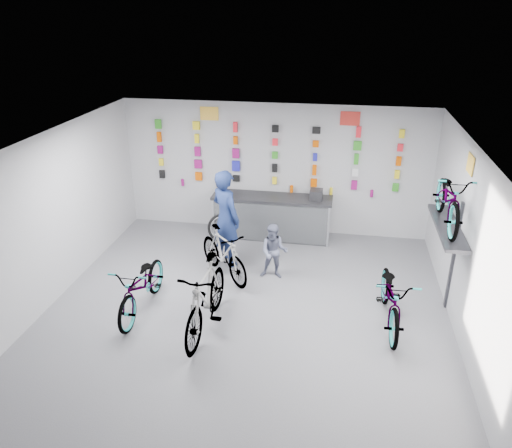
% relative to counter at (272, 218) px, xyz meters
% --- Properties ---
extents(floor, '(8.00, 8.00, 0.00)m').
position_rel_counter_xyz_m(floor, '(0.00, -3.54, -0.49)').
color(floor, '#525157').
rests_on(floor, ground).
extents(ceiling, '(8.00, 8.00, 0.00)m').
position_rel_counter_xyz_m(ceiling, '(0.00, -3.54, 2.51)').
color(ceiling, white).
rests_on(ceiling, wall_back).
extents(wall_back, '(7.00, 0.00, 7.00)m').
position_rel_counter_xyz_m(wall_back, '(0.00, 0.46, 1.01)').
color(wall_back, '#A8A8AB').
rests_on(wall_back, floor).
extents(wall_left, '(0.00, 8.00, 8.00)m').
position_rel_counter_xyz_m(wall_left, '(-3.50, -3.54, 1.01)').
color(wall_left, '#A8A8AB').
rests_on(wall_left, floor).
extents(wall_right, '(0.00, 8.00, 8.00)m').
position_rel_counter_xyz_m(wall_right, '(3.50, -3.54, 1.01)').
color(wall_right, '#A8A8AB').
rests_on(wall_right, floor).
extents(counter, '(2.70, 0.66, 1.00)m').
position_rel_counter_xyz_m(counter, '(0.00, 0.00, 0.00)').
color(counter, black).
rests_on(counter, floor).
extents(merch_wall, '(5.54, 0.08, 1.57)m').
position_rel_counter_xyz_m(merch_wall, '(-0.08, 0.39, 1.30)').
color(merch_wall, black).
rests_on(merch_wall, wall_back).
extents(wall_bracket, '(0.39, 1.90, 2.00)m').
position_rel_counter_xyz_m(wall_bracket, '(3.33, -2.34, 0.98)').
color(wall_bracket, '#333338').
rests_on(wall_bracket, wall_right).
extents(sign_left, '(0.42, 0.02, 0.30)m').
position_rel_counter_xyz_m(sign_left, '(-1.50, 0.44, 2.23)').
color(sign_left, yellow).
rests_on(sign_left, wall_back).
extents(sign_right, '(0.42, 0.02, 0.30)m').
position_rel_counter_xyz_m(sign_right, '(1.60, 0.44, 2.23)').
color(sign_right, red).
rests_on(sign_right, wall_back).
extents(sign_side, '(0.02, 0.40, 0.30)m').
position_rel_counter_xyz_m(sign_side, '(3.48, -2.34, 2.16)').
color(sign_side, yellow).
rests_on(sign_side, wall_right).
extents(bike_left, '(0.69, 1.91, 1.00)m').
position_rel_counter_xyz_m(bike_left, '(-1.78, -3.37, 0.01)').
color(bike_left, gray).
rests_on(bike_left, floor).
extents(bike_center, '(0.67, 2.07, 1.23)m').
position_rel_counter_xyz_m(bike_center, '(-0.54, -3.73, 0.13)').
color(bike_center, gray).
rests_on(bike_center, floor).
extents(bike_right, '(0.77, 1.98, 1.03)m').
position_rel_counter_xyz_m(bike_right, '(2.45, -3.03, 0.03)').
color(bike_right, gray).
rests_on(bike_right, floor).
extents(bike_service, '(1.51, 1.55, 1.01)m').
position_rel_counter_xyz_m(bike_service, '(-0.66, -1.96, 0.02)').
color(bike_service, gray).
rests_on(bike_service, floor).
extents(bike_wall, '(0.63, 1.80, 0.95)m').
position_rel_counter_xyz_m(bike_wall, '(3.25, -2.34, 1.57)').
color(bike_wall, gray).
rests_on(bike_wall, wall_bracket).
extents(clerk, '(0.87, 0.84, 2.01)m').
position_rel_counter_xyz_m(clerk, '(-0.74, -1.38, 0.52)').
color(clerk, navy).
rests_on(clerk, floor).
extents(customer, '(0.56, 0.44, 1.12)m').
position_rel_counter_xyz_m(customer, '(0.31, -1.83, 0.07)').
color(customer, slate).
rests_on(customer, floor).
extents(spare_wheel, '(0.69, 0.41, 0.63)m').
position_rel_counter_xyz_m(spare_wheel, '(-1.09, -0.37, -0.18)').
color(spare_wheel, black).
rests_on(spare_wheel, floor).
extents(register, '(0.28, 0.30, 0.22)m').
position_rel_counter_xyz_m(register, '(0.98, 0.01, 0.62)').
color(register, black).
rests_on(register, counter).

